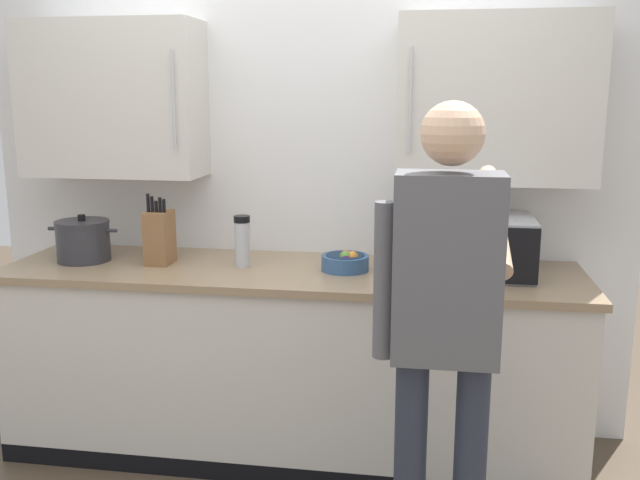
{
  "coord_description": "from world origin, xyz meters",
  "views": [
    {
      "loc": [
        0.64,
        -2.26,
        1.7
      ],
      "look_at": [
        0.15,
        0.76,
        1.06
      ],
      "focal_mm": 39.28,
      "sensor_mm": 36.0,
      "label": 1
    }
  ],
  "objects_px": {
    "fruit_bowl": "(346,261)",
    "knife_block": "(159,237)",
    "microwave_oven": "(470,245)",
    "person_figure": "(445,313)",
    "stock_pot": "(83,241)",
    "thermos_flask": "(242,241)"
  },
  "relations": [
    {
      "from": "fruit_bowl",
      "to": "stock_pot",
      "type": "xyz_separation_m",
      "value": [
        -1.27,
        -0.01,
        0.06
      ]
    },
    {
      "from": "knife_block",
      "to": "person_figure",
      "type": "bearing_deg",
      "value": -33.27
    },
    {
      "from": "stock_pot",
      "to": "knife_block",
      "type": "bearing_deg",
      "value": 0.5
    },
    {
      "from": "fruit_bowl",
      "to": "person_figure",
      "type": "bearing_deg",
      "value": -63.63
    },
    {
      "from": "fruit_bowl",
      "to": "person_figure",
      "type": "relative_size",
      "value": 0.13
    },
    {
      "from": "fruit_bowl",
      "to": "thermos_flask",
      "type": "xyz_separation_m",
      "value": [
        -0.48,
        0.0,
        0.08
      ]
    },
    {
      "from": "microwave_oven",
      "to": "knife_block",
      "type": "xyz_separation_m",
      "value": [
        -1.44,
        -0.04,
        -0.0
      ]
    },
    {
      "from": "thermos_flask",
      "to": "person_figure",
      "type": "bearing_deg",
      "value": -43.73
    },
    {
      "from": "knife_block",
      "to": "thermos_flask",
      "type": "relative_size",
      "value": 1.41
    },
    {
      "from": "fruit_bowl",
      "to": "knife_block",
      "type": "bearing_deg",
      "value": -179.27
    },
    {
      "from": "stock_pot",
      "to": "microwave_oven",
      "type": "bearing_deg",
      "value": 1.38
    },
    {
      "from": "microwave_oven",
      "to": "person_figure",
      "type": "bearing_deg",
      "value": -97.65
    },
    {
      "from": "microwave_oven",
      "to": "fruit_bowl",
      "type": "bearing_deg",
      "value": -176.97
    },
    {
      "from": "stock_pot",
      "to": "knife_block",
      "type": "relative_size",
      "value": 1.04
    },
    {
      "from": "microwave_oven",
      "to": "fruit_bowl",
      "type": "relative_size",
      "value": 3.44
    },
    {
      "from": "microwave_oven",
      "to": "thermos_flask",
      "type": "bearing_deg",
      "value": -178.54
    },
    {
      "from": "stock_pot",
      "to": "person_figure",
      "type": "height_order",
      "value": "person_figure"
    },
    {
      "from": "stock_pot",
      "to": "thermos_flask",
      "type": "xyz_separation_m",
      "value": [
        0.79,
        0.02,
        0.02
      ]
    },
    {
      "from": "fruit_bowl",
      "to": "thermos_flask",
      "type": "bearing_deg",
      "value": 179.65
    },
    {
      "from": "stock_pot",
      "to": "knife_block",
      "type": "height_order",
      "value": "knife_block"
    },
    {
      "from": "fruit_bowl",
      "to": "stock_pot",
      "type": "bearing_deg",
      "value": -179.34
    },
    {
      "from": "stock_pot",
      "to": "knife_block",
      "type": "xyz_separation_m",
      "value": [
        0.39,
        0.0,
        0.03
      ]
    }
  ]
}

